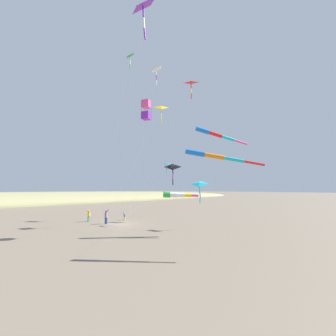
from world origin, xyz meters
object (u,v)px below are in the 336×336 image
(person_adult_flyer, at_px, (106,216))
(kite_box_green_low_center, at_px, (146,110))
(kite_delta_striped_overhead, at_px, (143,5))
(kite_delta_checkered_midright, at_px, (166,164))
(kite_delta_orange_high_right, at_px, (199,184))
(kite_delta_teal_far_right, at_px, (129,57))
(kite_windsock_purple_drifting, at_px, (214,134))
(kite_delta_yellow_midlevel, at_px, (156,70))
(kite_delta_small_distant, at_px, (173,167))
(kite_windsock_black_fish_shape, at_px, (212,156))
(person_child_green_jacket, at_px, (89,215))
(person_child_grey_jacket, at_px, (124,216))
(kite_windsock_long_streamer_right, at_px, (176,195))
(kite_delta_blue_topmost, at_px, (161,108))
(kite_delta_rainbow_low_near, at_px, (191,83))

(person_adult_flyer, xyz_separation_m, kite_box_green_low_center, (-9.09, 0.77, 12.25))
(person_adult_flyer, relative_size, kite_delta_striped_overhead, 0.09)
(person_adult_flyer, height_order, kite_delta_checkered_midright, kite_delta_checkered_midright)
(kite_delta_orange_high_right, bearing_deg, kite_delta_teal_far_right, 60.75)
(kite_windsock_purple_drifting, bearing_deg, kite_box_green_low_center, 46.73)
(kite_windsock_purple_drifting, distance_m, kite_delta_yellow_midlevel, 12.09)
(kite_delta_checkered_midright, distance_m, kite_delta_small_distant, 3.19)
(kite_windsock_black_fish_shape, bearing_deg, kite_delta_striped_overhead, 31.04)
(person_child_green_jacket, height_order, kite_windsock_purple_drifting, kite_windsock_purple_drifting)
(person_child_grey_jacket, relative_size, kite_windsock_purple_drifting, 0.08)
(kite_windsock_purple_drifting, bearing_deg, kite_delta_checkered_midright, -4.84)
(person_child_green_jacket, height_order, kite_delta_teal_far_right, kite_delta_teal_far_right)
(kite_delta_yellow_midlevel, xyz_separation_m, kite_delta_teal_far_right, (-0.38, 4.53, -0.45))
(kite_delta_striped_overhead, bearing_deg, kite_windsock_purple_drifting, -95.00)
(person_child_green_jacket, distance_m, kite_windsock_long_streamer_right, 15.95)
(kite_windsock_purple_drifting, xyz_separation_m, kite_delta_blue_topmost, (12.63, -4.06, 7.39))
(kite_box_green_low_center, distance_m, kite_delta_rainbow_low_near, 10.99)
(person_child_green_jacket, bearing_deg, kite_windsock_long_streamer_right, -174.37)
(person_adult_flyer, bearing_deg, kite_box_green_low_center, 175.13)
(kite_box_green_low_center, bearing_deg, kite_delta_striped_overhead, 136.22)
(kite_delta_checkered_midright, xyz_separation_m, kite_delta_orange_high_right, (-5.31, -0.18, -2.81))
(kite_delta_striped_overhead, bearing_deg, kite_box_green_low_center, -43.78)
(kite_delta_small_distant, bearing_deg, person_child_grey_jacket, 39.67)
(kite_delta_checkered_midright, bearing_deg, person_child_grey_jacket, 14.26)
(person_child_green_jacket, distance_m, kite_delta_yellow_midlevel, 22.17)
(kite_delta_yellow_midlevel, distance_m, kite_delta_rainbow_low_near, 5.61)
(person_child_grey_jacket, height_order, kite_delta_yellow_midlevel, kite_delta_yellow_midlevel)
(person_adult_flyer, bearing_deg, kite_delta_blue_topmost, -100.33)
(person_child_grey_jacket, bearing_deg, kite_delta_orange_high_right, -170.94)
(person_adult_flyer, xyz_separation_m, person_child_green_jacket, (3.62, 0.68, -0.09))
(person_child_grey_jacket, relative_size, kite_delta_teal_far_right, 0.06)
(kite_delta_small_distant, bearing_deg, kite_delta_blue_topmost, -10.20)
(person_adult_flyer, height_order, person_child_grey_jacket, person_adult_flyer)
(person_child_green_jacket, xyz_separation_m, kite_delta_small_distant, (-8.31, -8.86, 6.97))
(kite_windsock_long_streamer_right, relative_size, kite_windsock_black_fish_shape, 0.57)
(kite_delta_checkered_midright, relative_size, kite_delta_small_distant, 0.98)
(kite_windsock_long_streamer_right, relative_size, kite_delta_teal_far_right, 0.53)
(person_adult_flyer, relative_size, kite_delta_checkered_midright, 0.24)
(kite_windsock_black_fish_shape, bearing_deg, kite_delta_teal_far_right, -0.59)
(kite_delta_checkered_midright, xyz_separation_m, kite_delta_yellow_midlevel, (-0.78, 2.69, 12.10))
(kite_delta_yellow_midlevel, relative_size, kite_delta_striped_overhead, 0.98)
(person_adult_flyer, distance_m, kite_windsock_black_fish_shape, 19.32)
(kite_delta_small_distant, bearing_deg, kite_box_green_low_center, 116.14)
(person_child_green_jacket, relative_size, kite_delta_orange_high_right, 0.13)
(kite_windsock_purple_drifting, relative_size, kite_delta_striped_overhead, 0.68)
(kite_windsock_long_streamer_right, bearing_deg, kite_delta_yellow_midlevel, -19.89)
(kite_delta_blue_topmost, distance_m, kite_windsock_black_fish_shape, 22.61)
(kite_windsock_long_streamer_right, bearing_deg, kite_delta_teal_far_right, 30.56)
(person_child_grey_jacket, bearing_deg, kite_delta_checkered_midright, -165.74)
(kite_delta_striped_overhead, bearing_deg, kite_delta_small_distant, -56.38)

